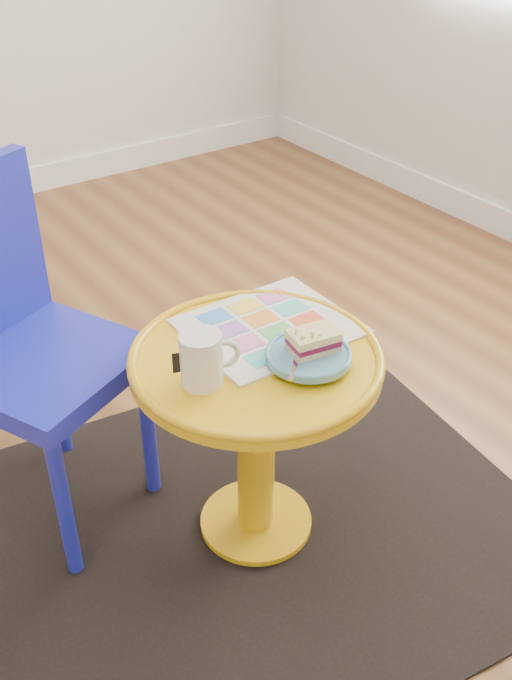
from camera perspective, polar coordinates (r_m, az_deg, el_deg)
floor at (r=1.98m, az=-10.89°, el=-11.50°), size 4.00×4.00×0.00m
rug at (r=1.88m, az=0.00°, el=-13.66°), size 1.43×1.26×0.01m
side_table at (r=1.63m, az=0.00°, el=-5.25°), size 0.52×0.52×0.50m
chair at (r=1.72m, az=-17.44°, el=0.26°), size 0.49×0.49×0.83m
newspaper at (r=1.64m, az=1.00°, el=1.04°), size 0.35×0.30×0.01m
mug at (r=1.45m, az=-4.05°, el=-1.34°), size 0.12×0.08×0.11m
plate at (r=1.52m, az=3.98°, el=-1.22°), size 0.17×0.17×0.02m
cake_slice at (r=1.52m, az=4.34°, el=-0.05°), size 0.11×0.08×0.04m
fork at (r=1.50m, az=3.11°, el=-1.32°), size 0.11×0.11×0.00m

